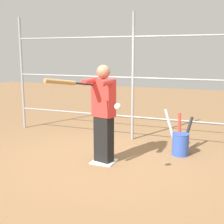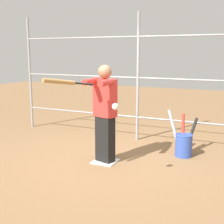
{
  "view_description": "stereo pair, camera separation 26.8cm",
  "coord_description": "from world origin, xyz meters",
  "px_view_note": "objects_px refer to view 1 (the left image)",
  "views": [
    {
      "loc": [
        -2.11,
        4.85,
        1.92
      ],
      "look_at": [
        -0.3,
        0.35,
        0.99
      ],
      "focal_mm": 50.0,
      "sensor_mm": 36.0,
      "label": 1
    },
    {
      "loc": [
        -2.36,
        4.74,
        1.92
      ],
      "look_at": [
        -0.3,
        0.35,
        0.99
      ],
      "focal_mm": 50.0,
      "sensor_mm": 36.0,
      "label": 2
    }
  ],
  "objects_px": {
    "batter": "(103,111)",
    "softball_in_flight": "(118,107)",
    "bat_bucket": "(180,142)",
    "baseball_bat_swinging": "(65,82)"
  },
  "relations": [
    {
      "from": "batter",
      "to": "softball_in_flight",
      "type": "distance_m",
      "value": 1.06
    },
    {
      "from": "baseball_bat_swinging",
      "to": "bat_bucket",
      "type": "distance_m",
      "value": 2.65
    },
    {
      "from": "softball_in_flight",
      "to": "bat_bucket",
      "type": "relative_size",
      "value": 0.11
    },
    {
      "from": "baseball_bat_swinging",
      "to": "softball_in_flight",
      "type": "distance_m",
      "value": 0.85
    },
    {
      "from": "batter",
      "to": "softball_in_flight",
      "type": "bearing_deg",
      "value": 124.86
    },
    {
      "from": "softball_in_flight",
      "to": "baseball_bat_swinging",
      "type": "bearing_deg",
      "value": 7.62
    },
    {
      "from": "batter",
      "to": "softball_in_flight",
      "type": "relative_size",
      "value": 17.87
    },
    {
      "from": "softball_in_flight",
      "to": "bat_bucket",
      "type": "bearing_deg",
      "value": -108.27
    },
    {
      "from": "baseball_bat_swinging",
      "to": "bat_bucket",
      "type": "height_order",
      "value": "baseball_bat_swinging"
    },
    {
      "from": "baseball_bat_swinging",
      "to": "bat_bucket",
      "type": "relative_size",
      "value": 1.01
    }
  ]
}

